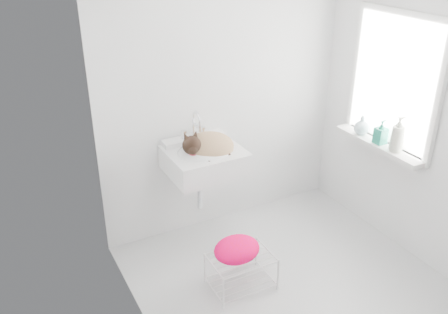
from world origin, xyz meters
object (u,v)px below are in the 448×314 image
bottle_a (395,151)px  bottle_c (361,134)px  cat (207,146)px  sink (204,150)px  bottle_b (379,143)px  wire_rack (241,270)px

bottle_a → bottle_c: size_ratio=1.47×
cat → bottle_a: (1.30, -0.70, -0.04)m
sink → bottle_c: size_ratio=3.58×
sink → bottle_b: 1.43m
sink → wire_rack: bearing=-92.7°
bottle_a → sink: bearing=151.3°
cat → bottle_a: cat is taller
sink → bottle_a: 1.50m
wire_rack → bottle_b: bearing=4.6°
wire_rack → bottle_c: 1.55m
cat → wire_rack: bearing=-87.2°
sink → bottle_a: (1.32, -0.72, 0.00)m
wire_rack → bottle_c: bottle_c is taller
sink → cat: bearing=-53.2°
bottle_b → bottle_c: size_ratio=1.20×
wire_rack → bottle_c: size_ratio=2.71×
cat → bottle_c: size_ratio=2.75×
bottle_a → bottle_c: bearing=90.0°
bottle_a → bottle_b: bottle_a is taller
sink → bottle_b: (1.32, -0.55, 0.00)m
bottle_a → wire_rack: bearing=177.4°
sink → cat: 0.05m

